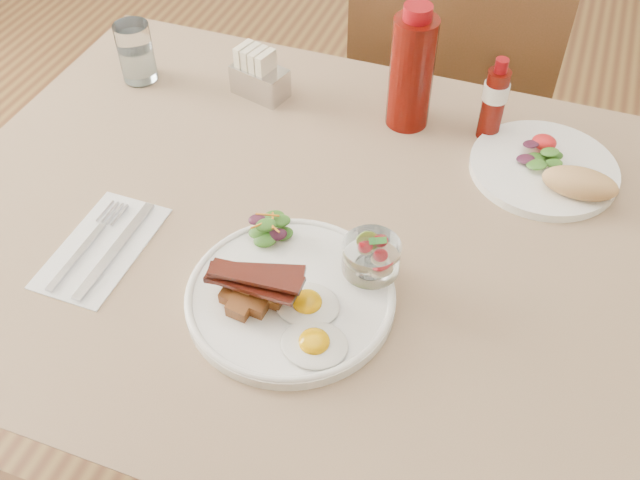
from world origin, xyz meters
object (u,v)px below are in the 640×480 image
chair_far (449,109)px  ketchup_bottle (412,71)px  sugar_caddy (259,76)px  fruit_cup (371,257)px  second_plate (552,170)px  hot_sauce_bottle (494,100)px  table (365,276)px  main_plate (291,297)px  water_glass (137,56)px

chair_far → ketchup_bottle: bearing=-93.1°
chair_far → ketchup_bottle: ketchup_bottle is taller
sugar_caddy → fruit_cup: bearing=-33.7°
chair_far → sugar_caddy: (-0.29, -0.39, 0.26)m
chair_far → second_plate: 0.56m
chair_far → hot_sauce_bottle: 0.49m
table → second_plate: 0.34m
chair_far → hot_sauce_bottle: (0.12, -0.37, 0.30)m
main_plate → ketchup_bottle: 0.45m
main_plate → water_glass: bearing=139.0°
fruit_cup → second_plate: bearing=56.9°
chair_far → hot_sauce_bottle: chair_far is taller
table → hot_sauce_bottle: hot_sauce_bottle is taller
second_plate → ketchup_bottle: size_ratio=1.09×
fruit_cup → chair_far: bearing=92.3°
table → second_plate: (0.23, 0.22, 0.10)m
second_plate → water_glass: (-0.75, 0.02, 0.03)m
table → hot_sauce_bottle: (0.12, 0.30, 0.16)m
table → second_plate: size_ratio=5.69×
fruit_cup → table: bearing=108.4°
chair_far → ketchup_bottle: (-0.02, -0.38, 0.33)m
main_plate → fruit_cup: bearing=33.7°
second_plate → hot_sauce_bottle: hot_sauce_bottle is taller
chair_far → main_plate: 0.85m
hot_sauce_bottle → sugar_caddy: (-0.41, -0.02, -0.03)m
ketchup_bottle → water_glass: ketchup_bottle is taller
fruit_cup → water_glass: (-0.55, 0.33, -0.01)m
hot_sauce_bottle → water_glass: hot_sauce_bottle is taller
hot_sauce_bottle → table: bearing=-111.7°
second_plate → sugar_caddy: 0.53m
hot_sauce_bottle → ketchup_bottle: bearing=-176.3°
hot_sauce_bottle → chair_far: bearing=107.7°
table → sugar_caddy: bearing=136.5°
table → main_plate: main_plate is taller
second_plate → hot_sauce_bottle: size_ratio=1.59×
chair_far → second_plate: size_ratio=3.98×
hot_sauce_bottle → water_glass: bearing=-175.4°
second_plate → main_plate: bearing=-128.4°
water_glass → main_plate: bearing=-41.0°
table → ketchup_bottle: 0.34m
chair_far → sugar_caddy: chair_far is taller
table → fruit_cup: (0.03, -0.09, 0.15)m
chair_far → ketchup_bottle: size_ratio=4.32×
table → fruit_cup: bearing=-71.6°
fruit_cup → water_glass: 0.64m
table → water_glass: (-0.52, 0.24, 0.14)m
second_plate → fruit_cup: bearing=-123.1°
second_plate → ketchup_bottle: ketchup_bottle is taller
main_plate → water_glass: water_glass is taller
ketchup_bottle → water_glass: 0.50m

